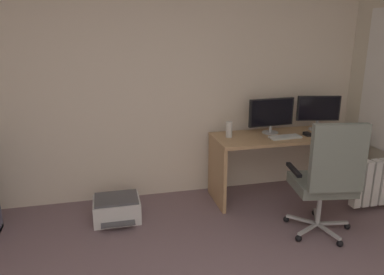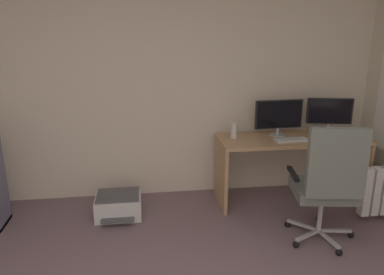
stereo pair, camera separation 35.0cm
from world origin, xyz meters
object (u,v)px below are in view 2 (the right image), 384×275
at_px(monitor_main, 279,115).
at_px(computer_mouse, 316,138).
at_px(keyboard, 291,140).
at_px(printer, 119,205).
at_px(desktop_speaker, 234,131).
at_px(office_chair, 328,182).
at_px(desk, 291,154).
at_px(monitor_secondary, 329,113).

xyz_separation_m(monitor_main, computer_mouse, (0.35, -0.19, -0.21)).
distance_m(keyboard, printer, 1.91).
relative_size(desktop_speaker, office_chair, 0.15).
bearing_deg(keyboard, office_chair, -91.60).
bearing_deg(keyboard, monitor_main, 104.76).
bearing_deg(desktop_speaker, printer, -171.08).
height_order(desk, office_chair, office_chair).
height_order(computer_mouse, printer, computer_mouse).
xyz_separation_m(desktop_speaker, office_chair, (0.59, -0.96, -0.21)).
bearing_deg(printer, office_chair, -22.79).
relative_size(monitor_main, monitor_secondary, 1.10).
relative_size(monitor_secondary, office_chair, 0.44).
bearing_deg(desk, monitor_main, 141.31).
height_order(monitor_main, computer_mouse, monitor_main).
bearing_deg(computer_mouse, monitor_secondary, 39.10).
bearing_deg(office_chair, monitor_secondary, 64.00).
relative_size(monitor_main, printer, 1.16).
height_order(monitor_main, printer, monitor_main).
xyz_separation_m(monitor_secondary, office_chair, (-0.49, -1.01, -0.37)).
xyz_separation_m(monitor_secondary, desktop_speaker, (-1.09, -0.05, -0.15)).
relative_size(monitor_main, office_chair, 0.48).
xyz_separation_m(monitor_secondary, printer, (-2.32, -0.24, -0.85)).
height_order(desk, printer, desk).
height_order(desktop_speaker, printer, desktop_speaker).
height_order(keyboard, office_chair, office_chair).
relative_size(computer_mouse, office_chair, 0.09).
distance_m(office_chair, printer, 2.04).
bearing_deg(desktop_speaker, monitor_main, 5.38).
distance_m(desktop_speaker, printer, 1.43).
bearing_deg(office_chair, desk, 87.49).
bearing_deg(monitor_main, printer, -172.10).
bearing_deg(monitor_secondary, desktop_speaker, -177.49).
distance_m(desk, computer_mouse, 0.31).
xyz_separation_m(computer_mouse, desktop_speaker, (-0.86, 0.15, 0.07)).
height_order(monitor_secondary, printer, monitor_secondary).
xyz_separation_m(keyboard, computer_mouse, (0.28, 0.02, 0.01)).
distance_m(computer_mouse, office_chair, 0.87).
bearing_deg(printer, desktop_speaker, 8.92).
distance_m(keyboard, office_chair, 0.80).
height_order(computer_mouse, desktop_speaker, desktop_speaker).
distance_m(monitor_main, computer_mouse, 0.45).
bearing_deg(computer_mouse, keyboard, -176.01).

